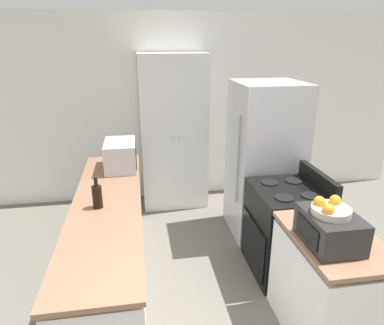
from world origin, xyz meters
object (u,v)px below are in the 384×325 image
Objects in this scene: microwave at (121,155)px; wine_bottle at (97,196)px; toaster_oven at (330,229)px; refrigerator at (264,161)px; fruit_bowl at (330,209)px; pantry_cabinet at (174,133)px; stove at (285,230)px.

microwave reaches higher than wine_bottle.
refrigerator is at bearing 84.21° from toaster_oven.
fruit_bowl is at bearing 160.38° from toaster_oven.
refrigerator is at bearing 83.59° from fruit_bowl.
refrigerator is 6.60× the size of wine_bottle.
fruit_bowl reaches higher than microwave.
refrigerator is 1.74m from fruit_bowl.
fruit_bowl is at bearing -73.62° from pantry_cabinet.
stove is 0.92m from refrigerator.
pantry_cabinet is 2.00m from wine_bottle.
wine_bottle is at bearing -153.98° from refrigerator.
pantry_cabinet is 7.60× the size of wine_bottle.
toaster_oven is 1.64× the size of fruit_bowl.
fruit_bowl reaches higher than stove.
refrigerator reaches higher than stove.
wine_bottle is 1.84m from toaster_oven.
fruit_bowl is (0.77, -2.62, 0.13)m from pantry_cabinet.
stove is 1.16m from fruit_bowl.
stove is at bearing 2.74° from wine_bottle.
pantry_cabinet is 1.11m from microwave.
fruit_bowl reaches higher than toaster_oven.
wine_bottle reaches higher than toaster_oven.
microwave is at bearing -127.85° from pantry_cabinet.
pantry_cabinet is 2.75m from toaster_oven.
toaster_oven is at bearing -95.79° from refrigerator.
pantry_cabinet reaches higher than toaster_oven.
wine_bottle is 0.64× the size of toaster_oven.
refrigerator is (0.05, 0.80, 0.45)m from stove.
pantry_cabinet is 2.74m from fruit_bowl.
pantry_cabinet is at bearing 136.31° from refrigerator.
toaster_oven is (1.47, -1.75, -0.04)m from microwave.
toaster_oven is at bearing -97.85° from stove.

